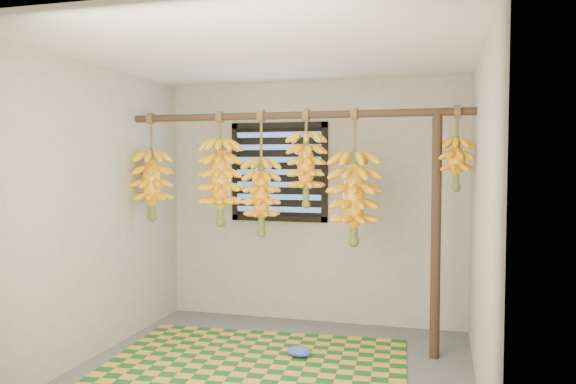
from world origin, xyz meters
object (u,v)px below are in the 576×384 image
(support_post, at_px, (436,236))
(banana_bunch_e, at_px, (354,198))
(plastic_bag, at_px, (299,351))
(banana_bunch_c, at_px, (261,196))
(banana_bunch_a, at_px, (152,185))
(banana_bunch_f, at_px, (456,163))
(banana_bunch_d, at_px, (306,169))
(banana_bunch_b, at_px, (221,182))
(woven_mat, at_px, (252,368))

(support_post, height_order, banana_bunch_e, banana_bunch_e)
(plastic_bag, height_order, banana_bunch_c, banana_bunch_c)
(support_post, distance_m, banana_bunch_a, 2.58)
(plastic_bag, distance_m, banana_bunch_c, 1.35)
(support_post, bearing_deg, banana_bunch_f, -0.00)
(banana_bunch_c, height_order, banana_bunch_d, same)
(support_post, xyz_separation_m, plastic_bag, (-1.07, -0.29, -0.95))
(banana_bunch_b, bearing_deg, banana_bunch_f, 0.00)
(banana_bunch_c, height_order, banana_bunch_f, same)
(woven_mat, distance_m, banana_bunch_d, 1.68)
(banana_bunch_a, height_order, banana_bunch_e, same)
(support_post, height_order, banana_bunch_f, banana_bunch_f)
(woven_mat, bearing_deg, banana_bunch_d, 66.42)
(banana_bunch_a, xyz_separation_m, banana_bunch_d, (1.47, 0.00, 0.15))
(support_post, xyz_separation_m, banana_bunch_d, (-1.08, 0.00, 0.54))
(plastic_bag, xyz_separation_m, banana_bunch_f, (1.22, 0.29, 1.54))
(banana_bunch_d, bearing_deg, plastic_bag, -87.23)
(woven_mat, xyz_separation_m, banana_bunch_f, (1.50, 0.63, 1.59))
(banana_bunch_e, relative_size, banana_bunch_f, 1.69)
(support_post, bearing_deg, plastic_bag, -164.66)
(woven_mat, height_order, banana_bunch_a, banana_bunch_a)
(plastic_bag, bearing_deg, banana_bunch_e, 36.29)
(plastic_bag, bearing_deg, banana_bunch_d, 92.77)
(banana_bunch_a, bearing_deg, support_post, 0.00)
(plastic_bag, distance_m, banana_bunch_f, 1.98)
(plastic_bag, bearing_deg, support_post, 15.34)
(banana_bunch_c, bearing_deg, plastic_bag, -35.01)
(plastic_bag, relative_size, banana_bunch_c, 0.19)
(banana_bunch_a, distance_m, banana_bunch_c, 1.07)
(woven_mat, bearing_deg, banana_bunch_e, 42.51)
(plastic_bag, relative_size, banana_bunch_e, 0.18)
(woven_mat, bearing_deg, banana_bunch_c, 101.51)
(banana_bunch_b, relative_size, banana_bunch_f, 1.49)
(support_post, height_order, banana_bunch_d, banana_bunch_d)
(woven_mat, relative_size, banana_bunch_a, 2.40)
(banana_bunch_f, bearing_deg, plastic_bag, -166.48)
(banana_bunch_a, xyz_separation_m, banana_bunch_f, (2.70, -0.00, 0.20))
(banana_bunch_f, bearing_deg, banana_bunch_b, 180.00)
(woven_mat, height_order, banana_bunch_b, banana_bunch_b)
(banana_bunch_b, distance_m, banana_bunch_e, 1.21)
(support_post, xyz_separation_m, banana_bunch_a, (-2.55, 0.00, 0.39))
(support_post, distance_m, banana_bunch_b, 1.91)
(support_post, height_order, plastic_bag, support_post)
(banana_bunch_a, height_order, banana_bunch_f, same)
(woven_mat, height_order, banana_bunch_d, banana_bunch_d)
(support_post, xyz_separation_m, banana_bunch_e, (-0.67, 0.00, 0.30))
(plastic_bag, relative_size, banana_bunch_a, 0.21)
(woven_mat, relative_size, banana_bunch_d, 2.82)
(banana_bunch_f, bearing_deg, banana_bunch_a, 180.00)
(support_post, xyz_separation_m, banana_bunch_c, (-1.48, 0.00, 0.30))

